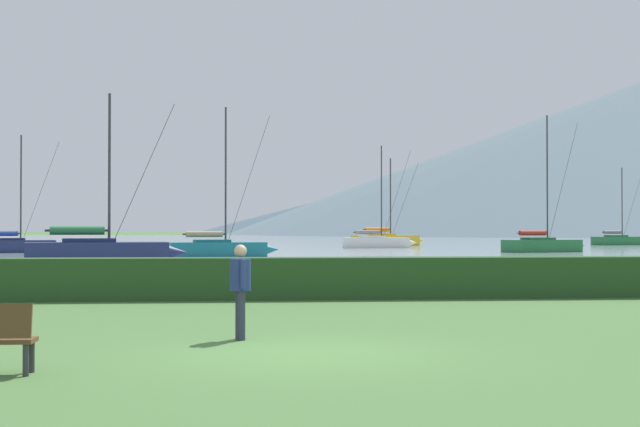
{
  "coord_description": "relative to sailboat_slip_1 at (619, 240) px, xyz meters",
  "views": [
    {
      "loc": [
        -1.06,
        -14.38,
        1.93
      ],
      "look_at": [
        3.97,
        40.76,
        2.82
      ],
      "focal_mm": 52.1,
      "sensor_mm": 36.0,
      "label": 1
    }
  ],
  "objects": [
    {
      "name": "sailboat_slip_1",
      "position": [
        0.0,
        0.0,
        0.0
      ],
      "size": [
        7.32,
        3.73,
        9.02
      ],
      "rotation": [
        0.0,
        0.0,
        0.27
      ],
      "color": "#236B38",
      "rests_on": "harbor_water"
    },
    {
      "name": "sailboat_slip_10",
      "position": [
        -61.95,
        -28.55,
        0.01
      ],
      "size": [
        7.34,
        4.11,
        9.4
      ],
      "rotation": [
        0.0,
        0.0,
        0.34
      ],
      "color": "navy",
      "rests_on": "harbor_water"
    },
    {
      "name": "hedge_line",
      "position": [
        -43.4,
        -78.82,
        -0.03
      ],
      "size": [
        80.0,
        1.2,
        1.13
      ],
      "primitive_type": "cube",
      "color": "#284C23",
      "rests_on": "ground_plane"
    },
    {
      "name": "sailboat_slip_6",
      "position": [
        -45.56,
        -41.91,
        0.02
      ],
      "size": [
        7.52,
        3.2,
        10.07
      ],
      "rotation": [
        0.0,
        0.0,
        0.16
      ],
      "color": "#19707A",
      "rests_on": "harbor_water"
    },
    {
      "name": "sailboat_slip_9",
      "position": [
        -19.52,
        -30.67,
        0.04
      ],
      "size": [
        7.55,
        3.93,
        11.19
      ],
      "rotation": [
        0.0,
        0.0,
        0.29
      ],
      "color": "#236B38",
      "rests_on": "harbor_water"
    },
    {
      "name": "person_seated_viewer",
      "position": [
        -44.37,
        -88.03,
        0.37
      ],
      "size": [
        0.36,
        0.56,
        1.65
      ],
      "rotation": [
        0.0,
        0.0,
        0.18
      ],
      "color": "#2D3347",
      "rests_on": "ground_plane"
    },
    {
      "name": "ground_plane",
      "position": [
        -43.4,
        -89.82,
        -0.6
      ],
      "size": [
        1000.0,
        1000.0,
        0.0
      ],
      "primitive_type": "plane",
      "color": "#477038"
    },
    {
      "name": "distant_hill_west_ridge",
      "position": [
        80.25,
        272.72,
        17.74
      ],
      "size": [
        283.44,
        283.44,
        36.67
      ],
      "primitive_type": "cone",
      "color": "#425666",
      "rests_on": "ground_plane"
    },
    {
      "name": "sailboat_slip_7",
      "position": [
        -30.46,
        -13.1,
        0.02
      ],
      "size": [
        7.5,
        2.77,
        10.17
      ],
      "rotation": [
        0.0,
        0.0,
        0.09
      ],
      "color": "white",
      "rests_on": "harbor_water"
    },
    {
      "name": "sailboat_slip_2",
      "position": [
        -51.82,
        -53.02,
        0.11
      ],
      "size": [
        8.85,
        3.95,
        9.3
      ],
      "rotation": [
        0.0,
        0.0,
        0.19
      ],
      "color": "navy",
      "rests_on": "harbor_water"
    },
    {
      "name": "sailboat_slip_11",
      "position": [
        -27.48,
        -0.56,
        0.11
      ],
      "size": [
        8.76,
        4.33,
        9.9
      ],
      "rotation": [
        0.0,
        0.0,
        0.25
      ],
      "color": "gold",
      "rests_on": "harbor_water"
    },
    {
      "name": "harbor_water",
      "position": [
        -43.4,
        47.18,
        -0.6
      ],
      "size": [
        320.0,
        246.0,
        0.0
      ],
      "primitive_type": "cube",
      "color": "#8C9EA3",
      "rests_on": "ground_plane"
    }
  ]
}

